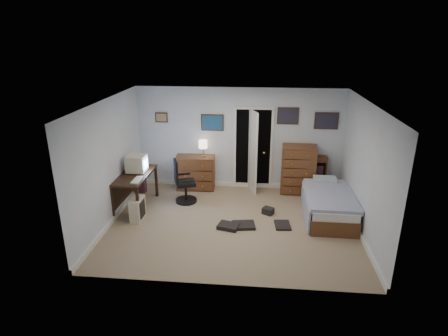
# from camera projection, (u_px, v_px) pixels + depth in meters

# --- Properties ---
(floor) EXTENTS (5.00, 4.00, 0.02)m
(floor) POSITION_uv_depth(u_px,v_px,m) (233.00, 224.00, 7.71)
(floor) COLOR gray
(floor) RESTS_ON ground
(computer_desk) EXTENTS (0.67, 1.39, 0.79)m
(computer_desk) POSITION_uv_depth(u_px,v_px,m) (131.00, 182.00, 8.22)
(computer_desk) COLOR black
(computer_desk) RESTS_ON floor
(crt_monitor) EXTENTS (0.42, 0.39, 0.38)m
(crt_monitor) POSITION_uv_depth(u_px,v_px,m) (137.00, 164.00, 8.22)
(crt_monitor) COLOR beige
(crt_monitor) RESTS_ON computer_desk
(keyboard) EXTENTS (0.17, 0.43, 0.03)m
(keyboard) POSITION_uv_depth(u_px,v_px,m) (137.00, 180.00, 7.80)
(keyboard) COLOR beige
(keyboard) RESTS_ON computer_desk
(pc_tower) EXTENTS (0.23, 0.45, 0.48)m
(pc_tower) POSITION_uv_depth(u_px,v_px,m) (137.00, 209.00, 7.80)
(pc_tower) COLOR beige
(pc_tower) RESTS_ON floor
(office_chair) EXTENTS (0.63, 0.63, 1.02)m
(office_chair) POSITION_uv_depth(u_px,v_px,m) (183.00, 186.00, 8.55)
(office_chair) COLOR black
(office_chair) RESTS_ON floor
(media_stack) EXTENTS (0.17, 0.17, 0.81)m
(media_stack) POSITION_uv_depth(u_px,v_px,m) (142.00, 177.00, 9.07)
(media_stack) COLOR maroon
(media_stack) RESTS_ON floor
(low_dresser) EXTENTS (0.97, 0.53, 0.84)m
(low_dresser) POSITION_uv_depth(u_px,v_px,m) (196.00, 172.00, 9.31)
(low_dresser) COLOR brown
(low_dresser) RESTS_ON floor
(table_lamp) EXTENTS (0.22, 0.22, 0.41)m
(table_lamp) POSITION_uv_depth(u_px,v_px,m) (203.00, 145.00, 9.05)
(table_lamp) COLOR gold
(table_lamp) RESTS_ON low_dresser
(doorway) EXTENTS (0.96, 1.12, 2.05)m
(doorway) POSITION_uv_depth(u_px,v_px,m) (253.00, 146.00, 9.45)
(doorway) COLOR black
(doorway) RESTS_ON floor
(tall_dresser) EXTENTS (0.84, 0.52, 1.19)m
(tall_dresser) POSITION_uv_depth(u_px,v_px,m) (298.00, 169.00, 9.01)
(tall_dresser) COLOR brown
(tall_dresser) RESTS_ON floor
(headboard_bookcase) EXTENTS (1.02, 0.31, 0.90)m
(headboard_bookcase) POSITION_uv_depth(u_px,v_px,m) (305.00, 173.00, 9.14)
(headboard_bookcase) COLOR brown
(headboard_bookcase) RESTS_ON floor
(bed) EXTENTS (1.02, 1.86, 0.61)m
(bed) POSITION_uv_depth(u_px,v_px,m) (328.00, 204.00, 7.92)
(bed) COLOR brown
(bed) RESTS_ON floor
(wall_posters) EXTENTS (4.38, 0.04, 0.60)m
(wall_posters) POSITION_uv_depth(u_px,v_px,m) (263.00, 120.00, 8.91)
(wall_posters) COLOR #331E11
(wall_posters) RESTS_ON floor
(floor_clutter) EXTENTS (1.49, 1.03, 0.14)m
(floor_clutter) POSITION_uv_depth(u_px,v_px,m) (250.00, 223.00, 7.65)
(floor_clutter) COLOR black
(floor_clutter) RESTS_ON floor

